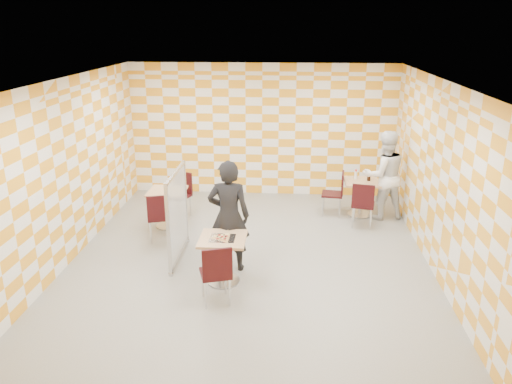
{
  "coord_description": "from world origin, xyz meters",
  "views": [
    {
      "loc": [
        0.67,
        -7.64,
        3.84
      ],
      "look_at": [
        0.1,
        0.2,
        1.15
      ],
      "focal_mm": 35.0,
      "sensor_mm": 36.0,
      "label": 1
    }
  ],
  "objects_px": {
    "second_table": "(361,192)",
    "sport_bottle": "(356,175)",
    "chair_second_side": "(337,190)",
    "chair_empty_far": "(181,191)",
    "chair_empty_near": "(159,214)",
    "chair_main_front": "(216,271)",
    "partition": "(177,215)",
    "soda_bottle": "(369,176)",
    "chair_second_front": "(363,202)",
    "man_dark": "(229,216)",
    "main_table": "(223,252)",
    "empty_table": "(168,202)",
    "man_white": "(384,175)"
  },
  "relations": [
    {
      "from": "soda_bottle",
      "to": "chair_second_front",
      "type": "bearing_deg",
      "value": -104.89
    },
    {
      "from": "empty_table",
      "to": "partition",
      "type": "relative_size",
      "value": 0.48
    },
    {
      "from": "chair_main_front",
      "to": "chair_second_side",
      "type": "relative_size",
      "value": 1.0
    },
    {
      "from": "man_white",
      "to": "chair_second_front",
      "type": "bearing_deg",
      "value": 38.98
    },
    {
      "from": "chair_empty_near",
      "to": "partition",
      "type": "height_order",
      "value": "partition"
    },
    {
      "from": "empty_table",
      "to": "second_table",
      "type": "bearing_deg",
      "value": 13.01
    },
    {
      "from": "partition",
      "to": "main_table",
      "type": "bearing_deg",
      "value": -42.29
    },
    {
      "from": "main_table",
      "to": "empty_table",
      "type": "bearing_deg",
      "value": 122.74
    },
    {
      "from": "chair_empty_near",
      "to": "man_dark",
      "type": "distance_m",
      "value": 1.73
    },
    {
      "from": "empty_table",
      "to": "chair_empty_near",
      "type": "bearing_deg",
      "value": -88.4
    },
    {
      "from": "sport_bottle",
      "to": "chair_empty_far",
      "type": "bearing_deg",
      "value": -173.1
    },
    {
      "from": "chair_main_front",
      "to": "man_white",
      "type": "xyz_separation_m",
      "value": [
        2.89,
        3.6,
        0.37
      ]
    },
    {
      "from": "empty_table",
      "to": "soda_bottle",
      "type": "height_order",
      "value": "soda_bottle"
    },
    {
      "from": "empty_table",
      "to": "sport_bottle",
      "type": "distance_m",
      "value": 3.88
    },
    {
      "from": "man_white",
      "to": "sport_bottle",
      "type": "distance_m",
      "value": 0.59
    },
    {
      "from": "chair_second_side",
      "to": "chair_empty_near",
      "type": "bearing_deg",
      "value": -154.43
    },
    {
      "from": "chair_empty_far",
      "to": "soda_bottle",
      "type": "bearing_deg",
      "value": 4.72
    },
    {
      "from": "partition",
      "to": "man_white",
      "type": "height_order",
      "value": "man_white"
    },
    {
      "from": "man_dark",
      "to": "sport_bottle",
      "type": "bearing_deg",
      "value": -130.33
    },
    {
      "from": "chair_second_front",
      "to": "partition",
      "type": "height_order",
      "value": "partition"
    },
    {
      "from": "chair_second_front",
      "to": "man_dark",
      "type": "bearing_deg",
      "value": -141.88
    },
    {
      "from": "chair_second_side",
      "to": "sport_bottle",
      "type": "relative_size",
      "value": 4.62
    },
    {
      "from": "chair_empty_near",
      "to": "soda_bottle",
      "type": "distance_m",
      "value": 4.3
    },
    {
      "from": "empty_table",
      "to": "chair_main_front",
      "type": "relative_size",
      "value": 0.81
    },
    {
      "from": "chair_second_side",
      "to": "chair_empty_near",
      "type": "relative_size",
      "value": 1.0
    },
    {
      "from": "second_table",
      "to": "chair_second_front",
      "type": "xyz_separation_m",
      "value": [
        -0.05,
        -0.69,
        0.04
      ]
    },
    {
      "from": "chair_second_side",
      "to": "sport_bottle",
      "type": "height_order",
      "value": "sport_bottle"
    },
    {
      "from": "chair_empty_near",
      "to": "chair_second_front",
      "type": "bearing_deg",
      "value": 13.65
    },
    {
      "from": "chair_main_front",
      "to": "partition",
      "type": "bearing_deg",
      "value": 120.83
    },
    {
      "from": "chair_empty_near",
      "to": "sport_bottle",
      "type": "bearing_deg",
      "value": 25.24
    },
    {
      "from": "chair_empty_far",
      "to": "empty_table",
      "type": "bearing_deg",
      "value": -102.64
    },
    {
      "from": "chair_second_front",
      "to": "second_table",
      "type": "bearing_deg",
      "value": 85.76
    },
    {
      "from": "main_table",
      "to": "chair_second_side",
      "type": "height_order",
      "value": "chair_second_side"
    },
    {
      "from": "empty_table",
      "to": "soda_bottle",
      "type": "distance_m",
      "value": 4.1
    },
    {
      "from": "second_table",
      "to": "sport_bottle",
      "type": "xyz_separation_m",
      "value": [
        -0.11,
        0.14,
        0.33
      ]
    },
    {
      "from": "partition",
      "to": "sport_bottle",
      "type": "distance_m",
      "value": 4.01
    },
    {
      "from": "chair_second_side",
      "to": "sport_bottle",
      "type": "distance_m",
      "value": 0.51
    },
    {
      "from": "chair_main_front",
      "to": "soda_bottle",
      "type": "bearing_deg",
      "value": 54.95
    },
    {
      "from": "main_table",
      "to": "second_table",
      "type": "distance_m",
      "value": 3.91
    },
    {
      "from": "chair_main_front",
      "to": "partition",
      "type": "relative_size",
      "value": 0.6
    },
    {
      "from": "chair_main_front",
      "to": "chair_empty_near",
      "type": "relative_size",
      "value": 1.0
    },
    {
      "from": "chair_main_front",
      "to": "chair_second_front",
      "type": "distance_m",
      "value": 3.85
    },
    {
      "from": "empty_table",
      "to": "chair_main_front",
      "type": "height_order",
      "value": "chair_main_front"
    },
    {
      "from": "chair_second_side",
      "to": "main_table",
      "type": "bearing_deg",
      "value": -123.08
    },
    {
      "from": "chair_main_front",
      "to": "chair_empty_near",
      "type": "distance_m",
      "value": 2.49
    },
    {
      "from": "chair_second_side",
      "to": "chair_empty_far",
      "type": "bearing_deg",
      "value": -175.07
    },
    {
      "from": "chair_main_front",
      "to": "soda_bottle",
      "type": "xyz_separation_m",
      "value": [
        2.61,
        3.72,
        0.31
      ]
    },
    {
      "from": "chair_second_front",
      "to": "sport_bottle",
      "type": "distance_m",
      "value": 0.89
    },
    {
      "from": "partition",
      "to": "man_white",
      "type": "xyz_separation_m",
      "value": [
        3.75,
        2.16,
        0.12
      ]
    },
    {
      "from": "partition",
      "to": "empty_table",
      "type": "bearing_deg",
      "value": 110.76
    }
  ]
}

